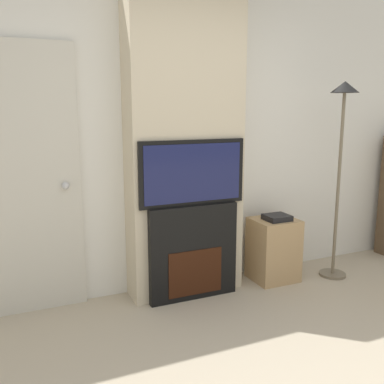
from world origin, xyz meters
The scene contains 7 objects.
wall_back centered at (0.00, 2.03, 1.35)m, with size 6.00×0.06×2.70m.
chimney_breast centered at (0.00, 1.85, 1.35)m, with size 0.98×0.31×2.70m.
fireplace centered at (0.00, 1.69, 0.40)m, with size 0.77×0.15×0.81m.
television centered at (0.00, 1.69, 1.08)m, with size 0.91×0.07×0.54m.
floor_lamp centered at (1.44, 1.58, 1.34)m, with size 0.25×0.25×1.83m.
media_stand centered at (0.85, 1.74, 0.30)m, with size 0.40×0.36×0.64m.
entry_door centered at (-1.26, 1.97, 1.04)m, with size 0.83×0.09×2.08m.
Camera 1 is at (-1.38, -1.45, 1.60)m, focal length 40.00 mm.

